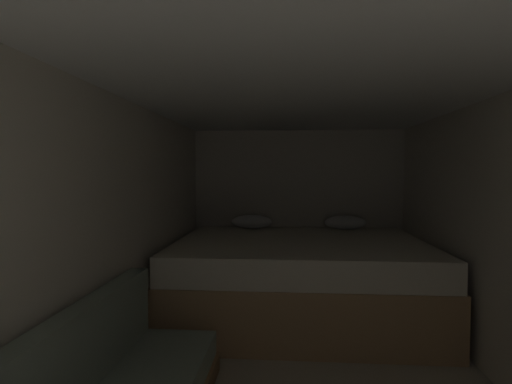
# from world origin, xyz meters

# --- Properties ---
(wall_back) EXTENTS (2.65, 0.05, 1.95)m
(wall_back) POSITION_xyz_m (0.00, 4.53, 0.98)
(wall_back) COLOR beige
(wall_back) RESTS_ON ground
(wall_left) EXTENTS (0.05, 5.29, 1.95)m
(wall_left) POSITION_xyz_m (-1.30, 1.86, 0.98)
(wall_left) COLOR beige
(wall_left) RESTS_ON ground
(ceiling_slab) EXTENTS (2.65, 5.29, 0.05)m
(ceiling_slab) POSITION_xyz_m (0.00, 1.86, 1.98)
(ceiling_slab) COLOR white
(ceiling_slab) RESTS_ON wall_left
(bed) EXTENTS (2.43, 1.92, 0.93)m
(bed) POSITION_xyz_m (0.00, 3.50, 0.39)
(bed) COLOR tan
(bed) RESTS_ON ground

